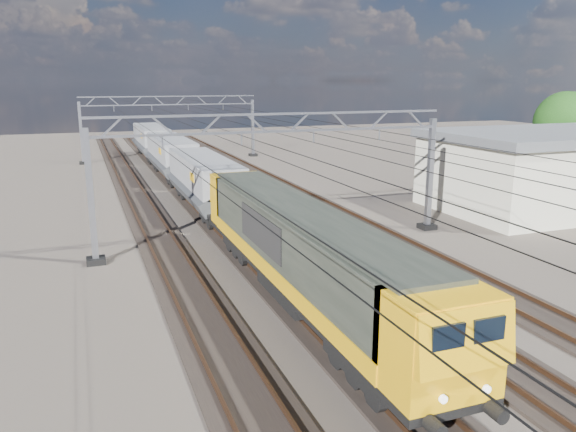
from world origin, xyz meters
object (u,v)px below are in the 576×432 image
object	(u,v)px
catenary_gantry_mid	(279,174)
hopper_wagon_mid	(171,154)
hopper_wagon_third	(152,139)
industrial_shed	(564,169)
catenary_gantry_far	(171,125)
locomotive	(301,248)
tree_far	(570,125)
hopper_wagon_lead	(205,179)

from	to	relation	value
catenary_gantry_mid	hopper_wagon_mid	bearing A→B (deg)	94.83
hopper_wagon_third	industrial_shed	world-z (taller)	industrial_shed
catenary_gantry_mid	catenary_gantry_far	size ratio (longest dim) A/B	1.00
catenary_gantry_mid	catenary_gantry_far	distance (m)	36.00
locomotive	hopper_wagon_mid	size ratio (longest dim) A/B	1.62
hopper_wagon_mid	catenary_gantry_mid	bearing A→B (deg)	-85.17
catenary_gantry_far	tree_far	size ratio (longest dim) A/B	2.53
catenary_gantry_mid	hopper_wagon_third	distance (m)	37.95
catenary_gantry_far	tree_far	world-z (taller)	tree_far
industrial_shed	hopper_wagon_lead	bearing A→B (deg)	162.73
catenary_gantry_mid	hopper_wagon_lead	size ratio (longest dim) A/B	1.53
industrial_shed	tree_far	distance (m)	11.62
catenary_gantry_mid	hopper_wagon_lead	bearing A→B (deg)	101.94
industrial_shed	catenary_gantry_far	bearing A→B (deg)	122.91
locomotive	tree_far	bearing A→B (deg)	29.15
locomotive	hopper_wagon_lead	bearing A→B (deg)	90.00
catenary_gantry_far	industrial_shed	bearing A→B (deg)	-57.09
hopper_wagon_third	tree_far	size ratio (longest dim) A/B	1.65
catenary_gantry_mid	locomotive	bearing A→B (deg)	-103.65
catenary_gantry_far	hopper_wagon_lead	distance (m)	26.67
catenary_gantry_mid	industrial_shed	bearing A→B (deg)	5.19
industrial_shed	tree_far	bearing A→B (deg)	43.12
catenary_gantry_far	hopper_wagon_third	xyz separation A→B (m)	(-2.00, 1.86, -1.67)
hopper_wagon_mid	hopper_wagon_third	xyz separation A→B (m)	(0.00, 14.20, 0.00)
tree_far	hopper_wagon_lead	bearing A→B (deg)	-179.42
locomotive	hopper_wagon_lead	xyz separation A→B (m)	(-0.00, 17.70, -0.09)
catenary_gantry_mid	tree_far	distance (m)	31.88
catenary_gantry_mid	tree_far	bearing A→B (deg)	17.89
hopper_wagon_lead	hopper_wagon_third	world-z (taller)	same
hopper_wagon_lead	industrial_shed	size ratio (longest dim) A/B	0.70
hopper_wagon_mid	hopper_wagon_third	world-z (taller)	same
catenary_gantry_mid	industrial_shed	distance (m)	22.12
catenary_gantry_far	industrial_shed	size ratio (longest dim) A/B	1.07
tree_far	hopper_wagon_mid	bearing A→B (deg)	156.77
locomotive	hopper_wagon_lead	distance (m)	17.70
hopper_wagon_lead	industrial_shed	xyz separation A→B (m)	(24.00, -7.46, 0.49)
locomotive	hopper_wagon_lead	world-z (taller)	locomotive
catenary_gantry_far	locomotive	xyz separation A→B (m)	(-2.00, -44.23, -1.58)
locomotive	hopper_wagon_mid	bearing A→B (deg)	90.00
locomotive	tree_far	size ratio (longest dim) A/B	2.68
catenary_gantry_mid	hopper_wagon_third	bearing A→B (deg)	93.02
hopper_wagon_third	industrial_shed	xyz separation A→B (m)	(24.00, -35.86, 0.49)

